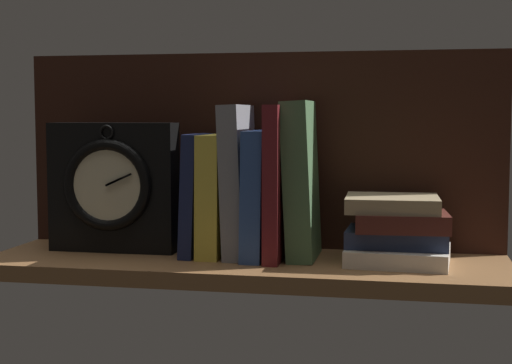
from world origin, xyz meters
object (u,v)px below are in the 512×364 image
object	(u,v)px
framed_clock	(113,187)
book_blue_modern	(260,194)
book_stack_side	(397,231)
book_maroon_dawkins	(279,182)
book_navy_bierce	(197,194)
book_yellow_seinlanguage	(216,195)
book_gray_chess	(238,181)
book_green_romantic	(301,180)

from	to	relation	value
framed_clock	book_blue_modern	bearing A→B (deg)	0.98
book_stack_side	book_maroon_dawkins	bearing A→B (deg)	176.07
book_navy_bierce	book_yellow_seinlanguage	distance (cm)	3.15
book_yellow_seinlanguage	book_blue_modern	bearing A→B (deg)	0.00
book_gray_chess	framed_clock	distance (cm)	20.90
framed_clock	book_gray_chess	bearing A→B (deg)	1.15
framed_clock	book_maroon_dawkins	bearing A→B (deg)	0.87
book_yellow_seinlanguage	book_maroon_dawkins	world-z (taller)	book_maroon_dawkins
book_navy_bierce	book_stack_side	distance (cm)	31.94
book_green_romantic	framed_clock	xyz separation A→B (cm)	(-30.82, -0.42, -1.55)
book_maroon_dawkins	book_stack_side	distance (cm)	19.60
book_gray_chess	book_blue_modern	bearing A→B (deg)	0.00
book_gray_chess	book_maroon_dawkins	bearing A→B (deg)	0.00
book_navy_bierce	book_yellow_seinlanguage	bearing A→B (deg)	0.00
book_green_romantic	framed_clock	world-z (taller)	book_green_romantic
book_navy_bierce	book_yellow_seinlanguage	xyz separation A→B (cm)	(3.15, 0.00, -0.05)
book_navy_bierce	book_stack_side	size ratio (longest dim) A/B	1.20
framed_clock	book_stack_side	bearing A→B (deg)	-1.05
book_gray_chess	book_maroon_dawkins	size ratio (longest dim) A/B	1.00
book_navy_bierce	book_gray_chess	distance (cm)	7.15
book_maroon_dawkins	book_navy_bierce	bearing A→B (deg)	180.00
book_gray_chess	book_stack_side	bearing A→B (deg)	-2.90
book_navy_bierce	book_green_romantic	xyz separation A→B (cm)	(16.75, -0.00, 2.55)
book_maroon_dawkins	framed_clock	distance (cm)	27.40
book_blue_modern	framed_clock	world-z (taller)	framed_clock
book_navy_bierce	book_blue_modern	size ratio (longest dim) A/B	0.97
book_yellow_seinlanguage	framed_clock	distance (cm)	17.26
book_blue_modern	book_maroon_dawkins	bearing A→B (deg)	0.00
book_yellow_seinlanguage	book_stack_side	distance (cm)	28.83
book_stack_side	book_yellow_seinlanguage	bearing A→B (deg)	177.47
book_maroon_dawkins	book_stack_side	size ratio (longest dim) A/B	1.48
book_gray_chess	framed_clock	world-z (taller)	book_gray_chess
book_gray_chess	framed_clock	bearing A→B (deg)	-178.85
book_blue_modern	book_maroon_dawkins	distance (cm)	3.61
book_maroon_dawkins	framed_clock	bearing A→B (deg)	-179.13
book_stack_side	book_gray_chess	bearing A→B (deg)	177.10
framed_clock	book_stack_side	xyz separation A→B (cm)	(45.63, -0.84, -5.76)
book_stack_side	book_green_romantic	bearing A→B (deg)	175.15
book_maroon_dawkins	framed_clock	world-z (taller)	book_maroon_dawkins
book_gray_chess	book_blue_modern	world-z (taller)	book_gray_chess
framed_clock	book_stack_side	size ratio (longest dim) A/B	1.31
book_green_romantic	book_stack_side	bearing A→B (deg)	-4.85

